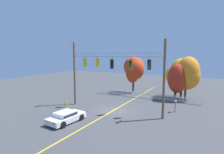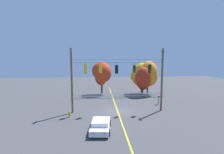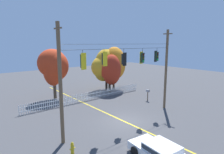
{
  "view_description": "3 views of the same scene",
  "coord_description": "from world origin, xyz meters",
  "px_view_note": "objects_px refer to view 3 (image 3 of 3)",
  "views": [
    {
      "loc": [
        10.59,
        -19.79,
        7.1
      ],
      "look_at": [
        -0.54,
        0.59,
        4.13
      ],
      "focal_mm": 29.66,
      "sensor_mm": 36.0,
      "label": 1
    },
    {
      "loc": [
        -2.6,
        -22.61,
        7.48
      ],
      "look_at": [
        -0.75,
        0.38,
        4.74
      ],
      "focal_mm": 27.37,
      "sensor_mm": 36.0,
      "label": 2
    },
    {
      "loc": [
        -11.56,
        -12.35,
        7.2
      ],
      "look_at": [
        -1.1,
        0.48,
        4.27
      ],
      "focal_mm": 30.81,
      "sensor_mm": 36.0,
      "label": 3
    }
  ],
  "objects_px": {
    "traffic_signal_southbound_primary": "(104,59)",
    "traffic_signal_northbound_secondary": "(142,58)",
    "autumn_maple_far_west": "(114,64)",
    "parked_car": "(160,152)",
    "traffic_signal_northbound_primary": "(157,56)",
    "fire_hydrant": "(72,148)",
    "roadside_mailbox": "(148,91)",
    "autumn_maple_near_fence": "(54,66)",
    "traffic_signal_eastbound_side": "(83,61)",
    "autumn_maple_mid": "(110,70)",
    "traffic_signal_westbound_side": "(124,59)",
    "autumn_oak_far_east": "(105,66)"
  },
  "relations": [
    {
      "from": "traffic_signal_eastbound_side",
      "to": "fire_hydrant",
      "type": "xyz_separation_m",
      "value": [
        -1.96,
        -1.68,
        -5.48
      ]
    },
    {
      "from": "traffic_signal_southbound_primary",
      "to": "traffic_signal_northbound_secondary",
      "type": "bearing_deg",
      "value": 0.23
    },
    {
      "from": "traffic_signal_southbound_primary",
      "to": "autumn_maple_mid",
      "type": "distance_m",
      "value": 12.84
    },
    {
      "from": "traffic_signal_eastbound_side",
      "to": "traffic_signal_westbound_side",
      "type": "relative_size",
      "value": 0.99
    },
    {
      "from": "traffic_signal_northbound_primary",
      "to": "autumn_maple_far_west",
      "type": "distance_m",
      "value": 10.82
    },
    {
      "from": "traffic_signal_westbound_side",
      "to": "roadside_mailbox",
      "type": "distance_m",
      "value": 8.98
    },
    {
      "from": "traffic_signal_northbound_primary",
      "to": "parked_car",
      "type": "bearing_deg",
      "value": -139.34
    },
    {
      "from": "traffic_signal_westbound_side",
      "to": "autumn_maple_far_west",
      "type": "height_order",
      "value": "traffic_signal_westbound_side"
    },
    {
      "from": "traffic_signal_southbound_primary",
      "to": "traffic_signal_westbound_side",
      "type": "height_order",
      "value": "same"
    },
    {
      "from": "fire_hydrant",
      "to": "roadside_mailbox",
      "type": "height_order",
      "value": "roadside_mailbox"
    },
    {
      "from": "traffic_signal_northbound_primary",
      "to": "fire_hydrant",
      "type": "height_order",
      "value": "traffic_signal_northbound_primary"
    },
    {
      "from": "autumn_oak_far_east",
      "to": "roadside_mailbox",
      "type": "bearing_deg",
      "value": -84.31
    },
    {
      "from": "traffic_signal_southbound_primary",
      "to": "roadside_mailbox",
      "type": "bearing_deg",
      "value": 18.53
    },
    {
      "from": "traffic_signal_eastbound_side",
      "to": "autumn_maple_far_west",
      "type": "distance_m",
      "value": 15.6
    },
    {
      "from": "traffic_signal_westbound_side",
      "to": "autumn_oak_far_east",
      "type": "distance_m",
      "value": 12.86
    },
    {
      "from": "roadside_mailbox",
      "to": "autumn_maple_mid",
      "type": "bearing_deg",
      "value": 98.06
    },
    {
      "from": "traffic_signal_westbound_side",
      "to": "autumn_maple_near_fence",
      "type": "distance_m",
      "value": 11.57
    },
    {
      "from": "autumn_maple_far_west",
      "to": "parked_car",
      "type": "height_order",
      "value": "autumn_maple_far_west"
    },
    {
      "from": "traffic_signal_northbound_secondary",
      "to": "autumn_maple_far_west",
      "type": "xyz_separation_m",
      "value": [
        5.07,
        10.26,
        -1.79
      ]
    },
    {
      "from": "autumn_oak_far_east",
      "to": "autumn_maple_far_west",
      "type": "height_order",
      "value": "autumn_maple_far_west"
    },
    {
      "from": "autumn_maple_near_fence",
      "to": "autumn_maple_mid",
      "type": "height_order",
      "value": "autumn_maple_near_fence"
    },
    {
      "from": "fire_hydrant",
      "to": "traffic_signal_eastbound_side",
      "type": "bearing_deg",
      "value": 40.58
    },
    {
      "from": "traffic_signal_northbound_primary",
      "to": "autumn_maple_far_west",
      "type": "xyz_separation_m",
      "value": [
        2.91,
        10.26,
        -1.82
      ]
    },
    {
      "from": "traffic_signal_southbound_primary",
      "to": "autumn_maple_far_west",
      "type": "bearing_deg",
      "value": 46.89
    },
    {
      "from": "traffic_signal_westbound_side",
      "to": "roadside_mailbox",
      "type": "relative_size",
      "value": 1.04
    },
    {
      "from": "autumn_oak_far_east",
      "to": "traffic_signal_northbound_secondary",
      "type": "bearing_deg",
      "value": -109.12
    },
    {
      "from": "traffic_signal_southbound_primary",
      "to": "traffic_signal_northbound_primary",
      "type": "xyz_separation_m",
      "value": [
        6.72,
        0.02,
        -0.08
      ]
    },
    {
      "from": "autumn_maple_far_west",
      "to": "roadside_mailbox",
      "type": "distance_m",
      "value": 7.77
    },
    {
      "from": "traffic_signal_northbound_primary",
      "to": "autumn_maple_near_fence",
      "type": "height_order",
      "value": "traffic_signal_northbound_primary"
    },
    {
      "from": "autumn_maple_far_west",
      "to": "parked_car",
      "type": "relative_size",
      "value": 1.57
    },
    {
      "from": "autumn_oak_far_east",
      "to": "parked_car",
      "type": "distance_m",
      "value": 19.17
    },
    {
      "from": "traffic_signal_eastbound_side",
      "to": "autumn_maple_mid",
      "type": "relative_size",
      "value": 0.26
    },
    {
      "from": "parked_car",
      "to": "traffic_signal_westbound_side",
      "type": "bearing_deg",
      "value": 68.93
    },
    {
      "from": "autumn_maple_near_fence",
      "to": "fire_hydrant",
      "type": "relative_size",
      "value": 8.04
    },
    {
      "from": "autumn_oak_far_east",
      "to": "fire_hydrant",
      "type": "relative_size",
      "value": 7.84
    },
    {
      "from": "autumn_oak_far_east",
      "to": "fire_hydrant",
      "type": "bearing_deg",
      "value": -134.05
    },
    {
      "from": "autumn_maple_mid",
      "to": "parked_car",
      "type": "xyz_separation_m",
      "value": [
        -8.39,
        -15.35,
        -2.76
      ]
    },
    {
      "from": "traffic_signal_northbound_primary",
      "to": "autumn_maple_mid",
      "type": "relative_size",
      "value": 0.25
    },
    {
      "from": "traffic_signal_northbound_secondary",
      "to": "traffic_signal_northbound_primary",
      "type": "bearing_deg",
      "value": -0.0
    },
    {
      "from": "fire_hydrant",
      "to": "parked_car",
      "type": "bearing_deg",
      "value": -47.65
    },
    {
      "from": "traffic_signal_northbound_secondary",
      "to": "traffic_signal_eastbound_side",
      "type": "bearing_deg",
      "value": -179.83
    },
    {
      "from": "traffic_signal_northbound_primary",
      "to": "traffic_signal_northbound_secondary",
      "type": "bearing_deg",
      "value": 180.0
    },
    {
      "from": "fire_hydrant",
      "to": "autumn_oak_far_east",
      "type": "bearing_deg",
      "value": 45.95
    },
    {
      "from": "traffic_signal_northbound_secondary",
      "to": "parked_car",
      "type": "height_order",
      "value": "traffic_signal_northbound_secondary"
    },
    {
      "from": "autumn_maple_far_west",
      "to": "fire_hydrant",
      "type": "bearing_deg",
      "value": -138.58
    },
    {
      "from": "traffic_signal_eastbound_side",
      "to": "autumn_maple_far_west",
      "type": "height_order",
      "value": "traffic_signal_eastbound_side"
    },
    {
      "from": "traffic_signal_northbound_primary",
      "to": "parked_car",
      "type": "relative_size",
      "value": 0.34
    },
    {
      "from": "autumn_maple_near_fence",
      "to": "autumn_maple_far_west",
      "type": "height_order",
      "value": "autumn_maple_far_west"
    },
    {
      "from": "traffic_signal_eastbound_side",
      "to": "fire_hydrant",
      "type": "distance_m",
      "value": 6.06
    },
    {
      "from": "traffic_signal_northbound_primary",
      "to": "fire_hydrant",
      "type": "relative_size",
      "value": 1.76
    }
  ]
}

